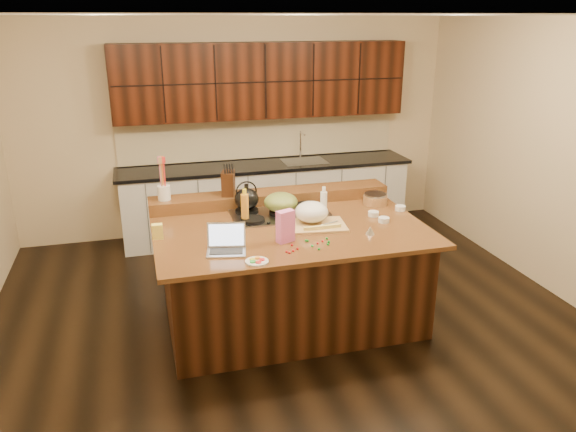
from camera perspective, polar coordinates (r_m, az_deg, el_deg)
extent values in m
cube|color=black|center=(5.41, 0.14, -10.26)|extent=(5.50, 5.00, 0.01)
cube|color=silver|center=(4.69, 0.17, 19.82)|extent=(5.50, 5.00, 0.01)
cube|color=beige|center=(7.26, -5.22, 8.91)|extent=(5.50, 0.01, 2.70)
cube|color=beige|center=(2.72, 14.68, -10.52)|extent=(5.50, 0.01, 2.70)
cube|color=beige|center=(6.19, 25.67, 5.18)|extent=(0.01, 5.00, 2.70)
cube|color=black|center=(5.20, 0.15, -6.00)|extent=(2.22, 1.42, 0.88)
cube|color=black|center=(5.02, 0.15, -1.26)|extent=(2.40, 1.60, 0.04)
cube|color=black|center=(5.63, -1.76, 1.95)|extent=(2.40, 0.30, 0.12)
cube|color=gray|center=(5.28, -0.72, 0.11)|extent=(0.92, 0.52, 0.02)
cylinder|color=black|center=(5.33, -4.20, 0.50)|extent=(0.22, 0.22, 0.03)
cylinder|color=black|center=(5.47, 1.97, 1.05)|extent=(0.22, 0.22, 0.03)
cylinder|color=black|center=(5.09, -3.62, -0.42)|extent=(0.22, 0.22, 0.03)
cylinder|color=black|center=(5.24, 2.82, 0.18)|extent=(0.22, 0.22, 0.03)
cylinder|color=black|center=(5.27, -0.72, 0.34)|extent=(0.22, 0.22, 0.03)
cube|color=silver|center=(7.22, -2.17, 1.55)|extent=(3.60, 0.62, 0.90)
cube|color=black|center=(7.09, -2.22, 5.16)|extent=(3.70, 0.66, 0.04)
cube|color=gray|center=(7.21, 1.66, 5.54)|extent=(0.55, 0.42, 0.01)
cylinder|color=gray|center=(7.34, 1.26, 7.27)|extent=(0.02, 0.02, 0.36)
cube|color=black|center=(7.05, -2.62, 13.59)|extent=(3.60, 0.34, 0.90)
cube|color=beige|center=(7.32, -2.82, 7.87)|extent=(3.60, 0.03, 0.50)
ellipsoid|color=black|center=(5.29, -4.23, 1.74)|extent=(0.24, 0.24, 0.21)
ellipsoid|color=olive|center=(5.24, -0.73, 1.42)|extent=(0.35, 0.35, 0.17)
cube|color=#B7B7BC|center=(4.48, -6.28, -3.68)|extent=(0.34, 0.27, 0.01)
cube|color=black|center=(4.47, -6.29, -3.57)|extent=(0.28, 0.18, 0.00)
cube|color=#B7B7BC|center=(4.53, -6.28, -1.89)|extent=(0.31, 0.13, 0.20)
cube|color=silver|center=(4.53, -6.28, -1.92)|extent=(0.28, 0.10, 0.17)
cylinder|color=orange|center=(5.06, -4.40, 0.74)|extent=(0.09, 0.09, 0.27)
cylinder|color=silver|center=(5.20, 3.63, 1.14)|extent=(0.08, 0.08, 0.25)
cube|color=tan|center=(5.00, 2.86, -0.97)|extent=(0.56, 0.44, 0.02)
ellipsoid|color=white|center=(5.03, 2.41, 0.42)|extent=(0.30, 0.30, 0.19)
cube|color=#EDD872|center=(4.86, 2.25, -1.27)|extent=(0.11, 0.03, 0.03)
cube|color=#EDD872|center=(4.89, 3.52, -1.14)|extent=(0.11, 0.03, 0.03)
cube|color=#EDD872|center=(4.92, 4.77, -1.02)|extent=(0.11, 0.03, 0.03)
cylinder|color=gray|center=(5.01, 4.16, -0.74)|extent=(0.20, 0.08, 0.01)
cylinder|color=white|center=(5.32, 8.66, 0.23)|extent=(0.11, 0.11, 0.04)
cylinder|color=white|center=(5.18, 9.71, -0.38)|extent=(0.12, 0.12, 0.04)
cylinder|color=white|center=(5.52, 11.34, 0.79)|extent=(0.13, 0.13, 0.04)
cylinder|color=#996B3F|center=(5.66, 8.84, 1.64)|extent=(0.32, 0.32, 0.09)
cone|color=silver|center=(4.87, 8.34, -1.44)|extent=(0.10, 0.10, 0.07)
cube|color=pink|center=(4.63, -0.26, -1.05)|extent=(0.16, 0.12, 0.27)
cylinder|color=white|center=(4.30, -3.18, -4.63)|extent=(0.24, 0.24, 0.01)
cube|color=#F6E157|center=(4.84, -13.13, -1.53)|extent=(0.09, 0.06, 0.13)
cylinder|color=white|center=(5.45, -12.48, 2.32)|extent=(0.12, 0.12, 0.14)
cube|color=black|center=(5.50, -6.09, 3.34)|extent=(0.17, 0.22, 0.23)
ellipsoid|color=red|center=(4.67, 3.53, -2.56)|extent=(0.02, 0.02, 0.02)
ellipsoid|color=#198C26|center=(4.67, 1.83, -2.50)|extent=(0.02, 0.02, 0.02)
ellipsoid|color=red|center=(4.58, 0.40, -2.95)|extent=(0.02, 0.02, 0.02)
ellipsoid|color=#198C26|center=(4.61, 4.08, -2.87)|extent=(0.02, 0.02, 0.02)
ellipsoid|color=red|center=(4.47, 0.54, -3.55)|extent=(0.02, 0.02, 0.02)
ellipsoid|color=#198C26|center=(4.67, 2.00, -2.52)|extent=(0.02, 0.02, 0.02)
ellipsoid|color=red|center=(4.45, -0.14, -3.65)|extent=(0.02, 0.02, 0.02)
ellipsoid|color=#198C26|center=(4.57, 2.47, -3.04)|extent=(0.02, 0.02, 0.02)
ellipsoid|color=red|center=(4.43, 0.15, -3.75)|extent=(0.02, 0.02, 0.02)
ellipsoid|color=#198C26|center=(4.51, 3.18, -3.37)|extent=(0.02, 0.02, 0.02)
ellipsoid|color=red|center=(4.51, 0.97, -3.34)|extent=(0.02, 0.02, 0.02)
ellipsoid|color=#198C26|center=(4.66, 4.16, -2.62)|extent=(0.02, 0.02, 0.02)
ellipsoid|color=red|center=(4.62, 3.02, -2.77)|extent=(0.02, 0.02, 0.02)
ellipsoid|color=#198C26|center=(4.73, 3.95, -2.27)|extent=(0.02, 0.02, 0.02)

